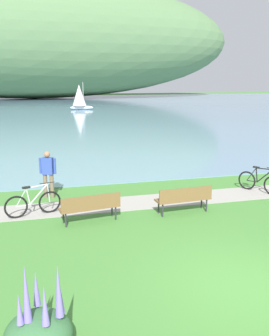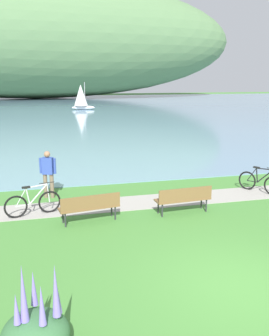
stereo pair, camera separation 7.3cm
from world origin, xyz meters
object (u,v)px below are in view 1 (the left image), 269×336
at_px(park_bench_near_camera, 90,206).
at_px(park_bench_further_along, 184,198).
at_px(person_at_shoreline, 48,171).
at_px(sailboat_nearest_to_shore, 80,97).
at_px(bicycle_beside_path, 260,182).
at_px(bicycle_leaning_near_bench, 33,203).

height_order(park_bench_near_camera, park_bench_further_along, same).
bearing_deg(park_bench_further_along, person_at_shoreline, 146.54).
bearing_deg(sailboat_nearest_to_shore, person_at_shoreline, -98.00).
bearing_deg(bicycle_beside_path, person_at_shoreline, 170.48).
bearing_deg(bicycle_beside_path, sailboat_nearest_to_shore, 93.39).
bearing_deg(bicycle_leaning_near_bench, sailboat_nearest_to_shore, 81.60).
bearing_deg(park_bench_near_camera, sailboat_nearest_to_shore, 84.07).
height_order(park_bench_further_along, sailboat_nearest_to_shore, sailboat_nearest_to_shore).
xyz_separation_m(bicycle_leaning_near_bench, person_at_shoreline, (0.53, 1.72, 0.58)).
height_order(park_bench_further_along, bicycle_leaning_near_bench, bicycle_leaning_near_bench).
relative_size(park_bench_near_camera, sailboat_nearest_to_shore, 0.51).
xyz_separation_m(park_bench_near_camera, bicycle_beside_path, (6.60, 1.45, -0.12)).
xyz_separation_m(park_bench_further_along, person_at_shoreline, (-4.11, 2.71, 0.46)).
height_order(person_at_shoreline, sailboat_nearest_to_shore, sailboat_nearest_to_shore).
xyz_separation_m(park_bench_near_camera, bicycle_leaning_near_bench, (-1.65, 1.03, -0.12)).
height_order(bicycle_beside_path, person_at_shoreline, person_at_shoreline).
relative_size(park_bench_near_camera, bicycle_leaning_near_bench, 1.07).
xyz_separation_m(person_at_shoreline, sailboat_nearest_to_shore, (5.38, 38.29, 0.78)).
xyz_separation_m(park_bench_further_along, bicycle_beside_path, (3.62, 1.42, -0.12)).
height_order(park_bench_near_camera, bicycle_beside_path, bicycle_beside_path).
distance_m(park_bench_further_along, person_at_shoreline, 4.94).
distance_m(park_bench_further_along, bicycle_beside_path, 3.89).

